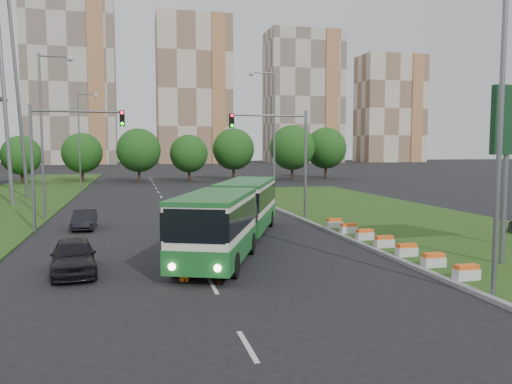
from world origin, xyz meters
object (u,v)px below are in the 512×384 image
object	(u,v)px
pedestrian	(218,263)
car_left_far	(84,219)
traffic_mast_left	(59,147)
shopping_trolley	(184,274)
car_left_near	(73,256)
traffic_mast_median	(284,147)
articulated_bus	(230,213)

from	to	relation	value
pedestrian	car_left_far	bearing A→B (deg)	26.23
traffic_mast_left	shopping_trolley	xyz separation A→B (m)	(6.40, -13.96, -5.07)
pedestrian	shopping_trolley	world-z (taller)	pedestrian
car_left_near	traffic_mast_median	bearing A→B (deg)	37.21
shopping_trolley	car_left_far	bearing A→B (deg)	130.49
traffic_mast_left	car_left_near	bearing A→B (deg)	-80.40
traffic_mast_median	articulated_bus	size ratio (longest dim) A/B	0.46
traffic_mast_left	car_left_near	xyz separation A→B (m)	(1.98, -11.69, -4.60)
traffic_mast_median	car_left_near	size ratio (longest dim) A/B	1.81
articulated_bus	car_left_far	size ratio (longest dim) A/B	4.44
traffic_mast_left	pedestrian	distance (m)	17.15
traffic_mast_median	traffic_mast_left	xyz separation A→B (m)	(-15.16, -1.00, 0.00)
traffic_mast_left	shopping_trolley	world-z (taller)	traffic_mast_left
traffic_mast_median	car_left_far	xyz separation A→B (m)	(-13.83, -0.45, -4.71)
articulated_bus	traffic_mast_left	bearing A→B (deg)	165.54
traffic_mast_median	car_left_far	distance (m)	14.61
car_left_near	articulated_bus	bearing A→B (deg)	24.83
car_left_far	shopping_trolley	bearing A→B (deg)	-70.44
shopping_trolley	traffic_mast_median	bearing A→B (deg)	80.88
traffic_mast_left	articulated_bus	bearing A→B (deg)	-36.24
traffic_mast_median	traffic_mast_left	bearing A→B (deg)	-176.23
traffic_mast_median	car_left_far	size ratio (longest dim) A/B	2.06
traffic_mast_median	car_left_far	bearing A→B (deg)	-178.15
traffic_mast_median	articulated_bus	world-z (taller)	traffic_mast_median
articulated_bus	car_left_near	distance (m)	8.98
car_left_near	shopping_trolley	world-z (taller)	car_left_near
articulated_bus	pedestrian	size ratio (longest dim) A/B	10.39
traffic_mast_left	car_left_far	bearing A→B (deg)	22.55
shopping_trolley	pedestrian	bearing A→B (deg)	-8.22
pedestrian	shopping_trolley	bearing A→B (deg)	64.21
car_left_far	pedestrian	bearing A→B (deg)	-67.12
car_left_near	car_left_far	size ratio (longest dim) A/B	1.14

